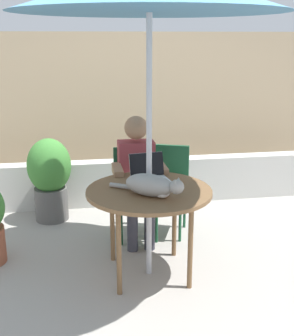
{
  "coord_description": "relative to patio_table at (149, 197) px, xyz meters",
  "views": [
    {
      "loc": [
        -0.56,
        -3.3,
        1.92
      ],
      "look_at": [
        0.0,
        0.1,
        0.89
      ],
      "focal_mm": 47.55,
      "sensor_mm": 36.0,
      "label": 1
    }
  ],
  "objects": [
    {
      "name": "ground_plane",
      "position": [
        0.0,
        0.0,
        -0.68
      ],
      "size": [
        14.0,
        14.0,
        0.0
      ],
      "primitive_type": "plane",
      "color": "gray"
    },
    {
      "name": "fence_back",
      "position": [
        0.0,
        2.49,
        0.31
      ],
      "size": [
        5.76,
        0.08,
        1.98
      ],
      "primitive_type": "cube",
      "color": "tan",
      "rests_on": "ground"
    },
    {
      "name": "planter_wall_low",
      "position": [
        0.0,
        1.67,
        -0.42
      ],
      "size": [
        5.18,
        0.2,
        0.53
      ],
      "primitive_type": "cube",
      "color": "beige",
      "rests_on": "ground"
    },
    {
      "name": "patio_table",
      "position": [
        0.0,
        0.0,
        0.0
      ],
      "size": [
        1.01,
        1.01,
        0.74
      ],
      "color": "brown",
      "rests_on": "ground"
    },
    {
      "name": "chair_occupied",
      "position": [
        0.0,
        0.82,
        -0.17
      ],
      "size": [
        0.4,
        0.4,
        0.87
      ],
      "color": "#194C2D",
      "rests_on": "ground"
    },
    {
      "name": "chair_empty",
      "position": [
        0.33,
        0.85,
        -0.17
      ],
      "size": [
        0.52,
        0.52,
        0.87
      ],
      "color": "#194C2D",
      "rests_on": "ground"
    },
    {
      "name": "person_seated",
      "position": [
        0.0,
        0.66,
        -0.0
      ],
      "size": [
        0.48,
        0.48,
        1.21
      ],
      "color": "maroon",
      "rests_on": "ground"
    },
    {
      "name": "laptop",
      "position": [
        0.04,
        0.27,
        0.13
      ],
      "size": [
        0.33,
        0.29,
        0.21
      ],
      "color": "silver",
      "rests_on": "patio_table"
    },
    {
      "name": "cat",
      "position": [
        -0.0,
        -0.15,
        0.15
      ],
      "size": [
        0.53,
        0.46,
        0.17
      ],
      "color": "gray",
      "rests_on": "patio_table"
    },
    {
      "name": "potted_plant_near_fence",
      "position": [
        -0.85,
        1.32,
        -0.19
      ],
      "size": [
        0.46,
        0.46,
        0.9
      ],
      "color": "#595654",
      "rests_on": "ground"
    }
  ]
}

